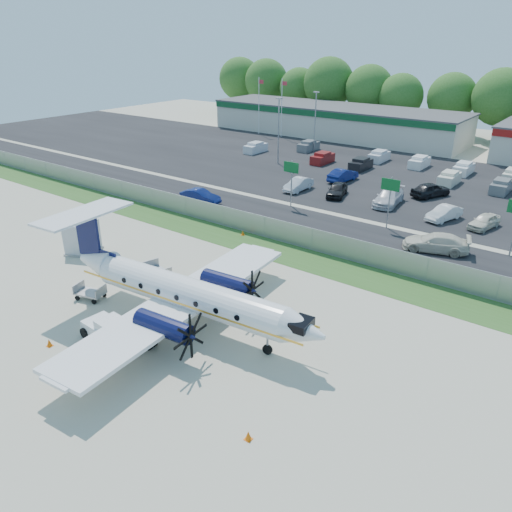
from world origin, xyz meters
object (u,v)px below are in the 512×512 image
Objects in this scene: aircraft at (184,292)px; baggage_cart_far at (90,292)px; pushback_tug at (107,328)px; service_container at (82,238)px; baggage_cart_near at (158,272)px.

aircraft is 8.66× the size of baggage_cart_far.
pushback_tug is 0.91× the size of service_container.
aircraft is 8.15m from baggage_cart_far.
aircraft reaches higher than baggage_cart_far.
service_container reaches higher than baggage_cart_far.
pushback_tug is 5.66m from baggage_cart_far.
service_container is at bearing 149.84° from pushback_tug.
pushback_tug reaches higher than baggage_cart_near.
service_container is (-7.40, 4.75, 0.77)m from baggage_cart_far.
service_container reaches higher than baggage_cart_near.
aircraft is at bearing -29.01° from baggage_cart_near.
baggage_cart_near is at bearing 115.82° from pushback_tug.
baggage_cart_far is (-7.78, -1.55, -1.85)m from aircraft.
service_container reaches higher than pushback_tug.
aircraft is 7.98× the size of baggage_cart_near.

